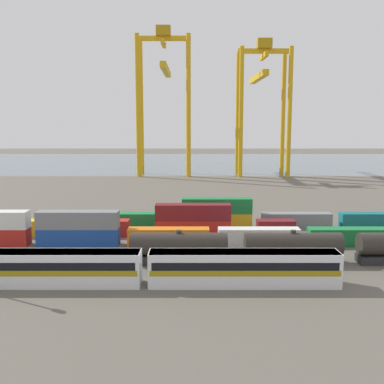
{
  "coord_description": "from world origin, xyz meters",
  "views": [
    {
      "loc": [
        -8.69,
        -69.25,
        18.24
      ],
      "look_at": [
        -8.5,
        19.82,
        4.62
      ],
      "focal_mm": 42.9,
      "sensor_mm": 36.0,
      "label": 1
    }
  ],
  "objects_px": {
    "gantry_crane_west": "(163,87)",
    "passenger_train": "(144,267)",
    "freight_tank_row": "(349,247)",
    "gantry_crane_central": "(261,93)",
    "shipping_container_2": "(78,237)"
  },
  "relations": [
    {
      "from": "freight_tank_row",
      "to": "passenger_train",
      "type": "bearing_deg",
      "value": -162.46
    },
    {
      "from": "passenger_train",
      "to": "gantry_crane_west",
      "type": "distance_m",
      "value": 115.11
    },
    {
      "from": "passenger_train",
      "to": "freight_tank_row",
      "type": "relative_size",
      "value": 0.77
    },
    {
      "from": "passenger_train",
      "to": "gantry_crane_central",
      "type": "xyz_separation_m",
      "value": [
        29.47,
        111.65,
        25.95
      ]
    },
    {
      "from": "freight_tank_row",
      "to": "gantry_crane_west",
      "type": "height_order",
      "value": "gantry_crane_west"
    },
    {
      "from": "shipping_container_2",
      "to": "gantry_crane_west",
      "type": "bearing_deg",
      "value": 85.51
    },
    {
      "from": "shipping_container_2",
      "to": "gantry_crane_central",
      "type": "height_order",
      "value": "gantry_crane_central"
    },
    {
      "from": "shipping_container_2",
      "to": "gantry_crane_west",
      "type": "height_order",
      "value": "gantry_crane_west"
    },
    {
      "from": "passenger_train",
      "to": "freight_tank_row",
      "type": "bearing_deg",
      "value": 17.54
    },
    {
      "from": "freight_tank_row",
      "to": "gantry_crane_central",
      "type": "xyz_separation_m",
      "value": [
        3.62,
        103.48,
        26.01
      ]
    },
    {
      "from": "freight_tank_row",
      "to": "gantry_crane_central",
      "type": "relative_size",
      "value": 1.25
    },
    {
      "from": "freight_tank_row",
      "to": "gantry_crane_west",
      "type": "bearing_deg",
      "value": 106.21
    },
    {
      "from": "gantry_crane_west",
      "to": "passenger_train",
      "type": "bearing_deg",
      "value": -87.84
    },
    {
      "from": "freight_tank_row",
      "to": "shipping_container_2",
      "type": "height_order",
      "value": "freight_tank_row"
    },
    {
      "from": "freight_tank_row",
      "to": "gantry_crane_central",
      "type": "bearing_deg",
      "value": 87.99
    }
  ]
}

